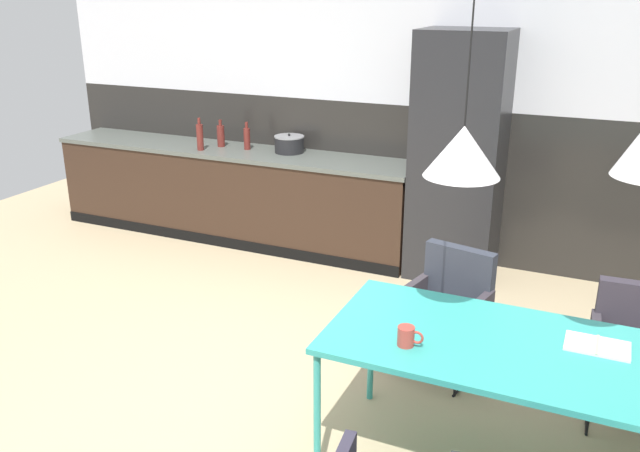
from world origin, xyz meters
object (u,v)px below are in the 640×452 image
Objects in this scene: cooking_pot at (289,144)px; bottle_spice_small at (221,136)px; refrigerator_column at (458,158)px; armchair_facing_counter at (450,297)px; mug_wide_latte at (407,336)px; armchair_by_stool at (637,339)px; open_book at (597,346)px; pendant_lamp_over_table_near at (463,151)px; dining_table at (529,357)px; bottle_vinegar_dark at (200,137)px; bottle_wine_green at (247,138)px.

cooking_pot is 1.07× the size of bottle_spice_small.
refrigerator_column reaches higher than armchair_facing_counter.
cooking_pot is at bearing 125.93° from mug_wide_latte.
bottle_spice_small reaches higher than cooking_pot.
armchair_by_stool is (1.41, -1.61, -0.52)m from refrigerator_column.
mug_wide_latte is (-0.81, -0.35, 0.04)m from open_book.
mug_wide_latte is at bearing 105.09° from armchair_facing_counter.
bottle_spice_small is at bearing 146.30° from open_book.
armchair_by_stool is 1.08m from armchair_facing_counter.
mug_wide_latte reaches higher than armchair_by_stool.
cooking_pot is (-2.80, 2.39, 0.20)m from open_book.
open_book is at bearing 11.69° from pendant_lamp_over_table_near.
dining_table is at bearing -37.61° from bottle_spice_small.
bottle_spice_small is (-2.65, 1.57, 0.50)m from armchair_facing_counter.
open_book is at bearing 23.13° from mug_wide_latte.
refrigerator_column is 1.79× the size of pendant_lamp_over_table_near.
open_book is 3.68m from cooking_pot.
bottle_vinegar_dark is at bearing -114.22° from bottle_spice_small.
refrigerator_column is at bearing -65.14° from armchair_facing_counter.
refrigerator_column is 2.31m from bottle_spice_small.
armchair_facing_counter is at bearing -7.86° from armchair_by_stool.
dining_table is 7.29× the size of bottle_spice_small.
cooking_pot is at bearing 134.76° from dining_table.
refrigerator_column is 7.85× the size of bottle_spice_small.
mug_wide_latte is (-0.53, -0.20, 0.09)m from dining_table.
mug_wide_latte reaches higher than dining_table.
dining_table is 2.42× the size of armchair_by_stool.
bottle_spice_small is (-3.51, 2.34, 0.23)m from open_book.
armchair_facing_counter is at bearing 122.30° from dining_table.
bottle_vinegar_dark is at bearing -151.82° from bottle_wine_green.
mug_wide_latte is (-1.02, -1.03, 0.31)m from armchair_by_stool.
open_book is at bearing -30.58° from bottle_vinegar_dark.
bottle_spice_small is 0.23× the size of pendant_lamp_over_table_near.
dining_table is at bearing 56.16° from armchair_by_stool.
armchair_by_stool is at bearing -29.61° from cooking_pot.
open_book is at bearing -33.70° from bottle_spice_small.
armchair_facing_counter reaches higher than dining_table.
bottle_spice_small reaches higher than armchair_facing_counter.
refrigerator_column is 1.08× the size of dining_table.
dining_table is 4.08m from bottle_spice_small.
mug_wide_latte is 0.48× the size of bottle_wine_green.
bottle_wine_green reaches higher than armchair_facing_counter.
open_book is (0.28, 0.14, 0.05)m from dining_table.
pendant_lamp_over_table_near is at bearing 115.03° from armchair_facing_counter.
bottle_vinegar_dark is (-3.81, 1.45, 0.52)m from armchair_by_stool.
cooking_pot reaches higher than armchair_facing_counter.
bottle_vinegar_dark is (-0.09, -0.21, 0.02)m from bottle_spice_small.
mug_wide_latte is at bearing -125.80° from pendant_lamp_over_table_near.
mug_wide_latte is at bearing -48.14° from bottle_wine_green.
armchair_by_stool is at bearing -172.41° from armchair_facing_counter.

